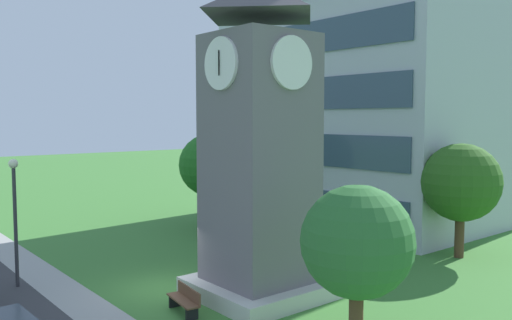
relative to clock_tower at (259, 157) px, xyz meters
The scene contains 9 objects.
ground_plane 6.31m from the clock_tower, 141.49° to the right, with size 160.00×160.00×0.00m, color #3D7A33.
kerb_strip 8.04m from the clock_tower, 117.38° to the right, with size 120.00×1.60×0.01m, color #9E9E99.
office_building 18.63m from the clock_tower, 115.60° to the left, with size 16.71×13.42×19.20m.
clock_tower is the anchor object (origin of this frame).
park_bench 5.64m from the clock_tower, 93.53° to the right, with size 1.85×0.74×0.88m.
street_lamp 9.75m from the clock_tower, 135.38° to the right, with size 0.36×0.36×5.03m.
tree_near_tower 6.04m from the clock_tower, 11.64° to the right, with size 3.14×3.14×4.80m.
tree_by_building 11.07m from the clock_tower, 80.37° to the left, with size 3.68×3.68×5.43m.
tree_streetside 11.22m from the clock_tower, 155.00° to the left, with size 3.55×3.55×5.71m.
Camera 1 is at (17.75, -10.09, 6.60)m, focal length 37.27 mm.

